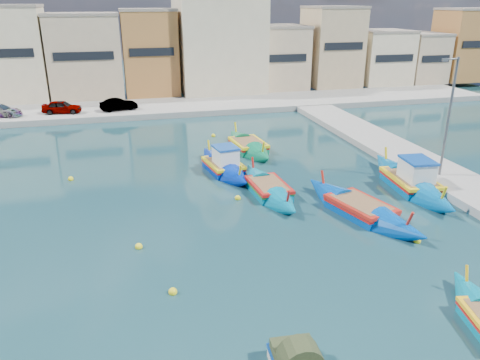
{
  "coord_description": "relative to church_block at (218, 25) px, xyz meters",
  "views": [
    {
      "loc": [
        -2.31,
        -18.55,
        11.15
      ],
      "look_at": [
        4.0,
        6.0,
        1.4
      ],
      "focal_mm": 35.0,
      "sensor_mm": 36.0,
      "label": 1
    }
  ],
  "objects": [
    {
      "name": "north_townhouses",
      "position": [
        -3.32,
        -0.64,
        -3.41
      ],
      "size": [
        83.2,
        7.87,
        10.19
      ],
      "color": "tan",
      "rests_on": "ground"
    },
    {
      "name": "mooring_buoys",
      "position": [
        -8.09,
        -33.7,
        -8.33
      ],
      "size": [
        17.59,
        23.04,
        0.36
      ],
      "color": "yellow",
      "rests_on": "ground"
    },
    {
      "name": "luzzu_green",
      "position": [
        -2.8,
        -24.24,
        -8.12
      ],
      "size": [
        2.99,
        8.72,
        2.69
      ],
      "color": "#0A7349",
      "rests_on": "ground"
    },
    {
      "name": "luzzu_blue_cabin",
      "position": [
        -5.79,
        -28.56,
        -8.05
      ],
      "size": [
        3.25,
        8.51,
        2.94
      ],
      "color": "#0026A3",
      "rests_on": "ground"
    },
    {
      "name": "luzzu_cyan_mid",
      "position": [
        -3.97,
        -33.19,
        -8.15
      ],
      "size": [
        2.41,
        8.53,
        2.49
      ],
      "color": "#00759A",
      "rests_on": "ground"
    },
    {
      "name": "luzzu_turquoise_cabin",
      "position": [
        5.0,
        -34.58,
        -8.01
      ],
      "size": [
        3.22,
        10.38,
        3.28
      ],
      "color": "#0060A2",
      "rests_on": "ground"
    },
    {
      "name": "quay_street_lamp",
      "position": [
        7.44,
        -34.0,
        -4.07
      ],
      "size": [
        1.18,
        0.16,
        8.0
      ],
      "color": "#595B60",
      "rests_on": "ground"
    },
    {
      "name": "luzzu_blue_south",
      "position": [
        0.06,
        -37.31,
        -8.13
      ],
      "size": [
        4.52,
        9.59,
        2.7
      ],
      "color": "#0046A9",
      "rests_on": "ground"
    },
    {
      "name": "church_block",
      "position": [
        0.0,
        0.0,
        0.0
      ],
      "size": [
        10.0,
        10.0,
        19.1
      ],
      "color": "beige",
      "rests_on": "ground"
    },
    {
      "name": "north_quay",
      "position": [
        -10.0,
        -8.0,
        -8.11
      ],
      "size": [
        80.0,
        8.0,
        0.6
      ],
      "primitive_type": "cube",
      "color": "gray",
      "rests_on": "ground"
    },
    {
      "name": "ground",
      "position": [
        -10.0,
        -40.0,
        -8.41
      ],
      "size": [
        160.0,
        160.0,
        0.0
      ],
      "primitive_type": "plane",
      "color": "#14363E",
      "rests_on": "ground"
    },
    {
      "name": "parked_cars",
      "position": [
        -18.81,
        -9.5,
        -7.19
      ],
      "size": [
        15.4,
        2.64,
        1.28
      ],
      "color": "#4C1919",
      "rests_on": "north_quay"
    }
  ]
}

